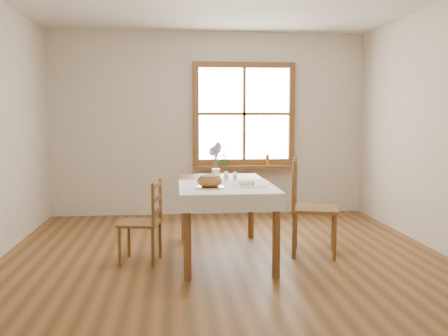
{
  "coord_description": "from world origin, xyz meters",
  "views": [
    {
      "loc": [
        -0.48,
        -4.66,
        1.42
      ],
      "look_at": [
        0.0,
        0.3,
        0.9
      ],
      "focal_mm": 40.0,
      "sensor_mm": 36.0,
      "label": 1
    }
  ],
  "objects_px": {
    "dining_table": "(224,191)",
    "chair_left": "(140,222)",
    "bread_plate": "(210,187)",
    "flower_vase": "(216,174)",
    "chair_right": "(315,207)"
  },
  "relations": [
    {
      "from": "bread_plate",
      "to": "flower_vase",
      "type": "distance_m",
      "value": 0.77
    },
    {
      "from": "chair_left",
      "to": "flower_vase",
      "type": "relative_size",
      "value": 8.13
    },
    {
      "from": "chair_left",
      "to": "chair_right",
      "type": "distance_m",
      "value": 1.77
    },
    {
      "from": "flower_vase",
      "to": "chair_left",
      "type": "bearing_deg",
      "value": -148.41
    },
    {
      "from": "dining_table",
      "to": "chair_left",
      "type": "relative_size",
      "value": 2.0
    },
    {
      "from": "dining_table",
      "to": "chair_right",
      "type": "xyz_separation_m",
      "value": [
        0.93,
        -0.05,
        -0.17
      ]
    },
    {
      "from": "dining_table",
      "to": "chair_right",
      "type": "distance_m",
      "value": 0.94
    },
    {
      "from": "bread_plate",
      "to": "dining_table",
      "type": "bearing_deg",
      "value": 67.83
    },
    {
      "from": "chair_left",
      "to": "bread_plate",
      "type": "distance_m",
      "value": 0.81
    },
    {
      "from": "chair_right",
      "to": "flower_vase",
      "type": "bearing_deg",
      "value": 84.5
    },
    {
      "from": "dining_table",
      "to": "bread_plate",
      "type": "distance_m",
      "value": 0.47
    },
    {
      "from": "dining_table",
      "to": "chair_left",
      "type": "height_order",
      "value": "chair_left"
    },
    {
      "from": "chair_right",
      "to": "bread_plate",
      "type": "xyz_separation_m",
      "value": [
        -1.1,
        -0.37,
        0.27
      ]
    },
    {
      "from": "dining_table",
      "to": "flower_vase",
      "type": "xyz_separation_m",
      "value": [
        -0.06,
        0.33,
        0.13
      ]
    },
    {
      "from": "chair_left",
      "to": "flower_vase",
      "type": "bearing_deg",
      "value": 132.15
    }
  ]
}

